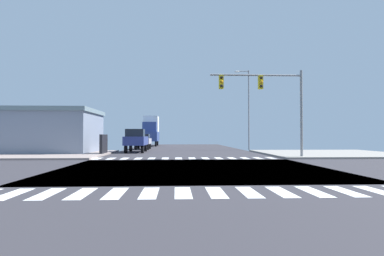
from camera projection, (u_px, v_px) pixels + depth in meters
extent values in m
cube|color=#322F35|center=(194.00, 169.00, 17.14)|extent=(14.00, 90.00, 0.05)
cube|color=#322F35|center=(194.00, 169.00, 17.14)|extent=(90.00, 12.00, 0.05)
cube|color=gray|center=(329.00, 153.00, 29.77)|extent=(12.00, 12.00, 0.14)
cube|color=gray|center=(38.00, 154.00, 28.48)|extent=(12.00, 12.00, 0.14)
cube|color=white|center=(12.00, 194.00, 9.56)|extent=(0.50, 2.00, 0.01)
cube|color=white|center=(47.00, 194.00, 9.61)|extent=(0.50, 2.00, 0.01)
cube|color=white|center=(82.00, 193.00, 9.66)|extent=(0.50, 2.00, 0.01)
cube|color=white|center=(116.00, 193.00, 9.71)|extent=(0.50, 2.00, 0.01)
cube|color=white|center=(149.00, 193.00, 9.76)|extent=(0.50, 2.00, 0.01)
cube|color=white|center=(183.00, 193.00, 9.81)|extent=(0.50, 2.00, 0.01)
cube|color=white|center=(216.00, 192.00, 9.86)|extent=(0.50, 2.00, 0.01)
cube|color=white|center=(249.00, 192.00, 9.91)|extent=(0.50, 2.00, 0.01)
cube|color=white|center=(281.00, 192.00, 9.96)|extent=(0.50, 2.00, 0.01)
cube|color=white|center=(313.00, 191.00, 10.01)|extent=(0.50, 2.00, 0.01)
cube|color=white|center=(345.00, 191.00, 10.06)|extent=(0.50, 2.00, 0.01)
cube|color=white|center=(377.00, 191.00, 10.11)|extent=(0.50, 2.00, 0.01)
cube|color=white|center=(97.00, 159.00, 24.09)|extent=(0.50, 2.00, 0.01)
cube|color=white|center=(111.00, 159.00, 24.14)|extent=(0.50, 2.00, 0.01)
cube|color=white|center=(125.00, 159.00, 24.19)|extent=(0.50, 2.00, 0.01)
cube|color=white|center=(138.00, 158.00, 24.24)|extent=(0.50, 2.00, 0.01)
cube|color=white|center=(152.00, 158.00, 24.29)|extent=(0.50, 2.00, 0.01)
cube|color=white|center=(165.00, 158.00, 24.34)|extent=(0.50, 2.00, 0.01)
cube|color=white|center=(179.00, 158.00, 24.39)|extent=(0.50, 2.00, 0.01)
cube|color=white|center=(192.00, 158.00, 24.44)|extent=(0.50, 2.00, 0.01)
cube|color=white|center=(205.00, 158.00, 24.49)|extent=(0.50, 2.00, 0.01)
cube|color=white|center=(219.00, 158.00, 24.54)|extent=(0.50, 2.00, 0.01)
cube|color=white|center=(232.00, 158.00, 24.59)|extent=(0.50, 2.00, 0.01)
cube|color=white|center=(245.00, 158.00, 24.64)|extent=(0.50, 2.00, 0.01)
cube|color=white|center=(258.00, 158.00, 24.69)|extent=(0.50, 2.00, 0.01)
cube|color=white|center=(271.00, 158.00, 24.74)|extent=(0.50, 2.00, 0.01)
cylinder|color=gray|center=(301.00, 114.00, 24.81)|extent=(0.20, 0.20, 6.67)
cylinder|color=gray|center=(256.00, 75.00, 24.70)|extent=(6.96, 0.14, 0.14)
cube|color=yellow|center=(261.00, 82.00, 24.71)|extent=(0.32, 0.40, 1.00)
sphere|color=black|center=(261.00, 78.00, 24.47)|extent=(0.22, 0.22, 0.22)
sphere|color=orange|center=(261.00, 82.00, 24.46)|extent=(0.22, 0.22, 0.22)
sphere|color=black|center=(261.00, 86.00, 24.45)|extent=(0.22, 0.22, 0.22)
cube|color=yellow|center=(221.00, 82.00, 24.56)|extent=(0.32, 0.40, 1.00)
sphere|color=black|center=(222.00, 77.00, 24.32)|extent=(0.22, 0.22, 0.22)
sphere|color=orange|center=(222.00, 82.00, 24.31)|extent=(0.22, 0.22, 0.22)
sphere|color=black|center=(222.00, 86.00, 24.31)|extent=(0.22, 0.22, 0.22)
cylinder|color=gray|center=(249.00, 110.00, 38.44)|extent=(0.16, 0.16, 9.38)
cylinder|color=gray|center=(243.00, 71.00, 38.51)|extent=(1.40, 0.10, 0.10)
ellipsoid|color=silver|center=(237.00, 72.00, 38.48)|extent=(0.60, 0.32, 0.20)
cube|color=gray|center=(13.00, 133.00, 31.23)|extent=(15.40, 7.75, 3.82)
cube|color=slate|center=(13.00, 111.00, 31.27)|extent=(15.70, 8.05, 0.40)
cube|color=black|center=(104.00, 145.00, 28.79)|extent=(0.24, 2.20, 1.80)
cylinder|color=black|center=(156.00, 144.00, 50.31)|extent=(0.26, 0.80, 0.80)
cylinder|color=black|center=(143.00, 144.00, 50.22)|extent=(0.26, 0.80, 0.80)
cylinder|color=black|center=(158.00, 143.00, 55.20)|extent=(0.26, 0.80, 0.80)
cylinder|color=black|center=(146.00, 143.00, 55.10)|extent=(0.26, 0.80, 0.80)
cube|color=navy|center=(151.00, 136.00, 52.73)|extent=(2.40, 7.20, 1.49)
cube|color=white|center=(151.00, 124.00, 53.86)|extent=(2.30, 4.18, 2.56)
cube|color=navy|center=(150.00, 127.00, 50.61)|extent=(2.11, 2.02, 1.49)
cylinder|color=black|center=(148.00, 147.00, 38.79)|extent=(0.26, 0.68, 0.68)
cylinder|color=black|center=(136.00, 147.00, 38.72)|extent=(0.26, 0.68, 0.68)
cylinder|color=black|center=(150.00, 146.00, 41.71)|extent=(0.26, 0.68, 0.68)
cylinder|color=black|center=(138.00, 146.00, 41.64)|extent=(0.26, 0.68, 0.68)
cube|color=#B5ABB5|center=(143.00, 141.00, 40.23)|extent=(1.80, 4.30, 0.66)
cube|color=black|center=(143.00, 136.00, 40.24)|extent=(1.55, 2.24, 0.54)
cylinder|color=black|center=(142.00, 149.00, 31.69)|extent=(0.26, 0.74, 0.74)
cylinder|color=black|center=(126.00, 149.00, 31.61)|extent=(0.26, 0.74, 0.74)
cylinder|color=black|center=(146.00, 148.00, 35.15)|extent=(0.26, 0.74, 0.74)
cylinder|color=black|center=(131.00, 148.00, 35.07)|extent=(0.26, 0.74, 0.74)
cube|color=navy|center=(136.00, 141.00, 33.40)|extent=(2.00, 5.10, 0.86)
cube|color=black|center=(135.00, 133.00, 32.53)|extent=(1.76, 1.79, 0.75)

